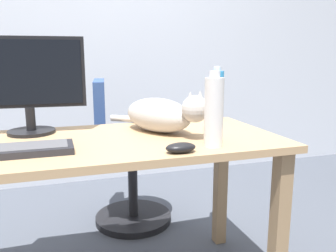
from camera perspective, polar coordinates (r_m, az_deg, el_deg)
name	(u,v)px	position (r m, az deg, el deg)	size (l,w,h in m)	color
back_wall	(80,23)	(2.92, -14.33, 16.14)	(6.00, 0.04, 2.60)	silver
desk	(113,165)	(1.46, -8.98, -6.35)	(1.38, 0.66, 0.71)	tan
office_chair	(124,164)	(2.18, -7.22, -6.15)	(0.48, 0.48, 0.91)	black
monitor	(28,81)	(1.60, -22.11, 6.80)	(0.48, 0.20, 0.41)	black
keyboard	(7,151)	(1.31, -24.96, -3.73)	(0.44, 0.15, 0.03)	#232328
cat	(162,114)	(1.53, -1.04, 1.95)	(0.34, 0.55, 0.20)	#B2ADA8
computer_mouse	(181,148)	(1.22, 2.11, -3.57)	(0.11, 0.06, 0.04)	black
water_bottle	(217,95)	(1.84, 8.00, 5.08)	(0.07, 0.07, 0.28)	#2D8CD1
spray_bottle	(214,112)	(1.29, 7.55, 2.36)	(0.07, 0.07, 0.28)	silver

